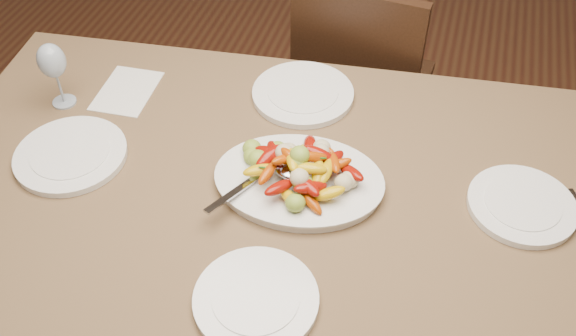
{
  "coord_description": "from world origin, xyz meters",
  "views": [
    {
      "loc": [
        0.43,
        -0.79,
        1.91
      ],
      "look_at": [
        0.13,
        0.25,
        0.82
      ],
      "focal_mm": 40.0,
      "sensor_mm": 36.0,
      "label": 1
    }
  ],
  "objects_px": {
    "plate_right": "(522,205)",
    "wine_glass": "(55,73)",
    "serving_platter": "(299,182)",
    "plate_left": "(71,155)",
    "plate_far": "(303,94)",
    "plate_near": "(256,300)",
    "chair_far": "(365,84)",
    "dining_table": "(288,275)"
  },
  "relations": [
    {
      "from": "plate_left",
      "to": "plate_right",
      "type": "height_order",
      "value": "same"
    },
    {
      "from": "plate_right",
      "to": "plate_far",
      "type": "xyz_separation_m",
      "value": [
        -0.61,
        0.26,
        0.0
      ]
    },
    {
      "from": "chair_far",
      "to": "wine_glass",
      "type": "relative_size",
      "value": 4.64
    },
    {
      "from": "chair_far",
      "to": "plate_near",
      "type": "bearing_deg",
      "value": 93.96
    },
    {
      "from": "serving_platter",
      "to": "plate_left",
      "type": "distance_m",
      "value": 0.59
    },
    {
      "from": "plate_near",
      "to": "wine_glass",
      "type": "xyz_separation_m",
      "value": [
        -0.72,
        0.47,
        0.09
      ]
    },
    {
      "from": "plate_right",
      "to": "wine_glass",
      "type": "height_order",
      "value": "wine_glass"
    },
    {
      "from": "chair_far",
      "to": "plate_left",
      "type": "distance_m",
      "value": 1.11
    },
    {
      "from": "plate_right",
      "to": "plate_near",
      "type": "height_order",
      "value": "same"
    },
    {
      "from": "dining_table",
      "to": "chair_far",
      "type": "distance_m",
      "value": 0.82
    },
    {
      "from": "wine_glass",
      "to": "plate_far",
      "type": "bearing_deg",
      "value": 18.46
    },
    {
      "from": "serving_platter",
      "to": "plate_right",
      "type": "distance_m",
      "value": 0.53
    },
    {
      "from": "plate_right",
      "to": "serving_platter",
      "type": "bearing_deg",
      "value": -171.81
    },
    {
      "from": "plate_far",
      "to": "plate_near",
      "type": "bearing_deg",
      "value": -83.01
    },
    {
      "from": "plate_left",
      "to": "plate_near",
      "type": "bearing_deg",
      "value": -25.43
    },
    {
      "from": "wine_glass",
      "to": "plate_left",
      "type": "bearing_deg",
      "value": -55.9
    },
    {
      "from": "plate_left",
      "to": "wine_glass",
      "type": "relative_size",
      "value": 1.39
    },
    {
      "from": "serving_platter",
      "to": "plate_far",
      "type": "height_order",
      "value": "serving_platter"
    },
    {
      "from": "chair_far",
      "to": "plate_far",
      "type": "distance_m",
      "value": 0.56
    },
    {
      "from": "dining_table",
      "to": "wine_glass",
      "type": "distance_m",
      "value": 0.85
    },
    {
      "from": "serving_platter",
      "to": "plate_left",
      "type": "relative_size",
      "value": 1.42
    },
    {
      "from": "plate_left",
      "to": "plate_right",
      "type": "relative_size",
      "value": 1.12
    },
    {
      "from": "plate_left",
      "to": "plate_far",
      "type": "height_order",
      "value": "same"
    },
    {
      "from": "chair_far",
      "to": "plate_right",
      "type": "height_order",
      "value": "chair_far"
    },
    {
      "from": "plate_left",
      "to": "plate_near",
      "type": "height_order",
      "value": "same"
    },
    {
      "from": "plate_near",
      "to": "serving_platter",
      "type": "bearing_deg",
      "value": 90.44
    },
    {
      "from": "chair_far",
      "to": "plate_right",
      "type": "relative_size",
      "value": 3.71
    },
    {
      "from": "chair_far",
      "to": "plate_far",
      "type": "bearing_deg",
      "value": 81.89
    },
    {
      "from": "plate_right",
      "to": "chair_far",
      "type": "bearing_deg",
      "value": 124.21
    },
    {
      "from": "dining_table",
      "to": "plate_near",
      "type": "distance_m",
      "value": 0.52
    },
    {
      "from": "plate_left",
      "to": "plate_far",
      "type": "xyz_separation_m",
      "value": [
        0.51,
        0.41,
        0.0
      ]
    },
    {
      "from": "dining_table",
      "to": "wine_glass",
      "type": "height_order",
      "value": "wine_glass"
    },
    {
      "from": "serving_platter",
      "to": "plate_far",
      "type": "relative_size",
      "value": 1.4
    },
    {
      "from": "plate_left",
      "to": "wine_glass",
      "type": "bearing_deg",
      "value": 124.1
    },
    {
      "from": "plate_left",
      "to": "wine_glass",
      "type": "xyz_separation_m",
      "value": [
        -0.13,
        0.19,
        0.09
      ]
    },
    {
      "from": "chair_far",
      "to": "plate_near",
      "type": "height_order",
      "value": "chair_far"
    },
    {
      "from": "dining_table",
      "to": "chair_far",
      "type": "xyz_separation_m",
      "value": [
        0.06,
        0.82,
        0.1
      ]
    },
    {
      "from": "dining_table",
      "to": "wine_glass",
      "type": "relative_size",
      "value": 8.98
    },
    {
      "from": "serving_platter",
      "to": "wine_glass",
      "type": "bearing_deg",
      "value": 170.04
    },
    {
      "from": "plate_right",
      "to": "plate_near",
      "type": "bearing_deg",
      "value": -141.12
    },
    {
      "from": "chair_far",
      "to": "plate_far",
      "type": "xyz_separation_m",
      "value": [
        -0.11,
        -0.47,
        0.29
      ]
    },
    {
      "from": "plate_far",
      "to": "wine_glass",
      "type": "bearing_deg",
      "value": -161.54
    }
  ]
}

